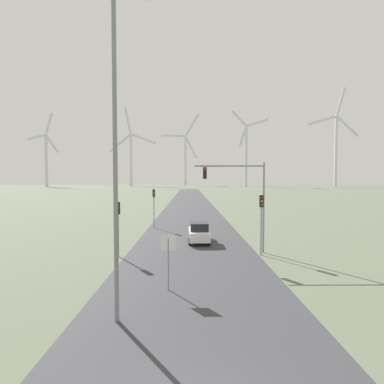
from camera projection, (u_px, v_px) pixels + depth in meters
The scene contains 13 objects.
road_surface at pixel (190, 211), 54.17m from camera, with size 10.00×240.00×0.01m.
streetlamp at pixel (115, 127), 11.74m from camera, with size 3.25×0.32×12.89m.
stop_sign_near at pixel (168, 252), 15.37m from camera, with size 0.81×0.07×2.87m.
traffic_light_post_near_left at pixel (118, 217), 21.98m from camera, with size 0.28×0.33×4.05m.
traffic_light_post_near_right at pixel (261, 212), 22.40m from camera, with size 0.28×0.34×4.53m.
traffic_light_post_mid_left at pixel (154, 200), 34.77m from camera, with size 0.28×0.34×4.54m.
traffic_light_mast_overhead at pixel (241, 189), 23.05m from camera, with size 5.44×0.35×6.99m.
car_approaching at pixel (199, 232), 27.09m from camera, with size 1.88×4.13×1.83m.
wind_turbine_far_left at pixel (46, 154), 223.00m from camera, with size 27.00×8.90×54.65m.
wind_turbine_left at pixel (131, 153), 247.66m from camera, with size 37.28×10.24×64.65m.
wind_turbine_center at pixel (185, 154), 267.52m from camera, with size 34.86×7.52×63.48m.
wind_turbine_right at pixel (246, 150), 228.01m from camera, with size 26.45×11.23×58.98m.
wind_turbine_far_right at pixel (336, 144), 220.36m from camera, with size 36.37×4.69×72.69m.
Camera 1 is at (-0.26, -5.97, 5.74)m, focal length 28.00 mm.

